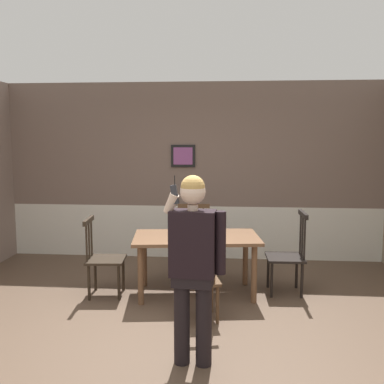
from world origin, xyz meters
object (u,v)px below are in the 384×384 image
chair_by_doorway (103,258)px  dining_table (196,244)px  chair_opposite_corner (200,279)px  chair_near_window (288,255)px  chair_at_table_head (194,242)px  person_figure (194,258)px

chair_by_doorway → dining_table: bearing=92.1°
chair_opposite_corner → chair_near_window: bearing=29.1°
dining_table → chair_opposite_corner: chair_opposite_corner is taller
dining_table → chair_near_window: chair_near_window is taller
dining_table → chair_opposite_corner: bearing=-82.5°
chair_at_table_head → chair_opposite_corner: (0.21, -1.62, -0.02)m
chair_near_window → chair_at_table_head: bearing=59.9°
chair_by_doorway → chair_opposite_corner: (1.26, -0.67, -0.02)m
chair_near_window → chair_at_table_head: size_ratio=1.05×
chair_by_doorway → person_figure: person_figure is taller
chair_by_doorway → chair_opposite_corner: 1.43m
dining_table → chair_opposite_corner: 0.84m
dining_table → person_figure: size_ratio=0.99×
chair_by_doorway → chair_at_table_head: 1.42m
chair_near_window → chair_opposite_corner: chair_near_window is taller
dining_table → person_figure: 1.79m
chair_by_doorway → chair_at_table_head: chair_at_table_head is taller
chair_near_window → chair_at_table_head: 1.43m
chair_near_window → chair_by_doorway: (-2.31, -0.29, -0.01)m
chair_by_doorway → person_figure: size_ratio=0.59×
dining_table → chair_opposite_corner: size_ratio=1.74×
chair_by_doorway → chair_opposite_corner: size_ratio=1.04×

